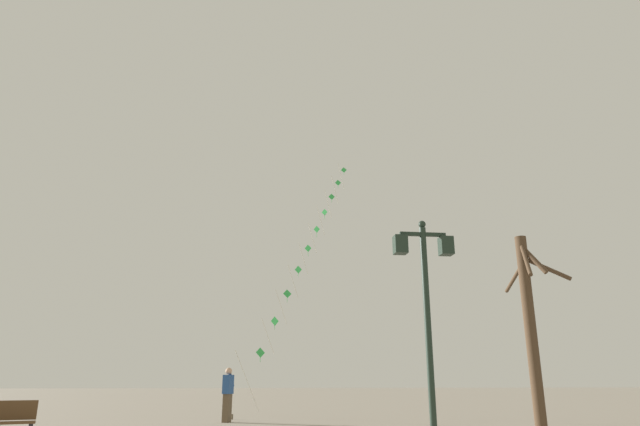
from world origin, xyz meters
name	(u,v)px	position (x,y,z in m)	size (l,w,h in m)	color
ground_plane	(258,416)	(0.00, 20.00, 0.00)	(160.00, 160.00, 0.00)	gray
twin_lantern_lamp_post	(426,285)	(3.34, 8.83, 3.25)	(1.31, 0.28, 4.68)	#1E2D23
kite_train	(307,250)	(2.29, 24.62, 7.69)	(6.37, 12.68, 14.77)	brown
kite_flyer	(228,393)	(-1.06, 16.69, 0.90)	(0.39, 0.62, 1.71)	brown
bare_tree	(531,324)	(6.50, 10.52, 2.63)	(1.53, 2.41, 4.85)	#4C3826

